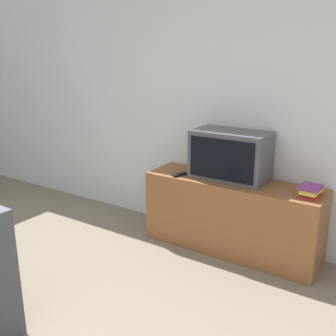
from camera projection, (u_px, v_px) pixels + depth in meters
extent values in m
cube|color=silver|center=(174.00, 98.00, 3.88)|extent=(9.00, 0.06, 2.60)
cube|color=brown|center=(231.00, 216.00, 3.51)|extent=(1.57, 0.45, 0.66)
cube|color=#4C4C51|center=(230.00, 155.00, 3.43)|extent=(0.66, 0.36, 0.43)
cube|color=black|center=(221.00, 160.00, 3.28)|extent=(0.58, 0.01, 0.35)
cube|color=#B72D28|center=(311.00, 195.00, 3.05)|extent=(0.15, 0.21, 0.02)
cube|color=#995623|center=(310.00, 192.00, 3.05)|extent=(0.14, 0.17, 0.02)
cube|color=gold|center=(312.00, 191.00, 3.02)|extent=(0.14, 0.23, 0.02)
cube|color=#7A3884|center=(311.00, 187.00, 3.03)|extent=(0.16, 0.17, 0.03)
cube|color=black|center=(180.00, 174.00, 3.56)|extent=(0.08, 0.16, 0.02)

